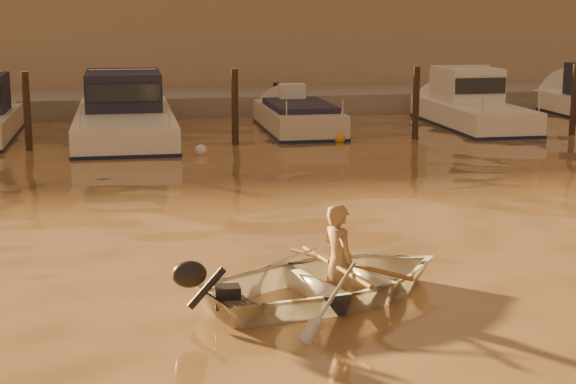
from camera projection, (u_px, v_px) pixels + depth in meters
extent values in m
plane|color=brown|center=(404.00, 326.00, 10.23)|extent=(160.00, 160.00, 0.00)
imported|color=silver|center=(332.00, 281.00, 11.16)|extent=(3.98, 3.41, 0.70)
imported|color=#9D794E|center=(338.00, 262.00, 11.16)|extent=(0.53, 0.64, 1.51)
cylinder|color=olive|center=(348.00, 263.00, 11.24)|extent=(1.16, 1.81, 0.13)
cylinder|color=brown|center=(335.00, 266.00, 11.14)|extent=(0.42, 2.08, 0.13)
cylinder|color=#2D2319|center=(27.00, 115.00, 22.32)|extent=(0.18, 0.18, 2.20)
cylinder|color=#2D2319|center=(235.00, 111.00, 23.27)|extent=(0.18, 0.18, 2.20)
cylinder|color=#2D2319|center=(416.00, 107.00, 24.18)|extent=(0.18, 0.18, 2.20)
cylinder|color=#2D2319|center=(574.00, 103.00, 25.03)|extent=(0.18, 0.18, 2.20)
sphere|color=silver|center=(201.00, 150.00, 21.87)|extent=(0.30, 0.30, 0.30)
sphere|color=orange|center=(340.00, 139.00, 23.78)|extent=(0.30, 0.30, 0.30)
sphere|color=white|center=(501.00, 134.00, 24.59)|extent=(0.30, 0.30, 0.30)
cube|color=gray|center=(213.00, 106.00, 30.87)|extent=(52.00, 4.00, 1.00)
cube|color=#9E8466|center=(198.00, 36.00, 35.68)|extent=(46.00, 7.00, 4.80)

